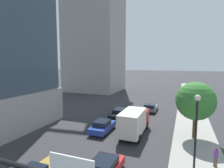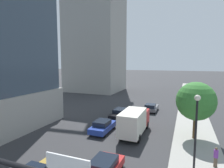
% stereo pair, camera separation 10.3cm
% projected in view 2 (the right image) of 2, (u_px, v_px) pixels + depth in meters
% --- Properties ---
extents(sidewalk, '(4.49, 120.00, 0.15)m').
position_uv_depth(sidewalk, '(196.00, 149.00, 18.29)').
color(sidewalk, '#9E9B93').
rests_on(sidewalk, ground).
extents(construction_building, '(15.81, 14.12, 43.81)m').
position_uv_depth(construction_building, '(95.00, 29.00, 54.80)').
color(construction_building, '#9E9B93').
rests_on(construction_building, ground).
extents(street_lamp, '(0.44, 0.44, 5.97)m').
position_uv_depth(street_lamp, '(196.00, 123.00, 13.73)').
color(street_lamp, black).
rests_on(street_lamp, sidewalk).
extents(street_tree, '(4.15, 4.15, 6.22)m').
position_uv_depth(street_tree, '(196.00, 101.00, 20.21)').
color(street_tree, brown).
rests_on(street_tree, sidewalk).
extents(car_gray, '(1.95, 4.02, 1.44)m').
position_uv_depth(car_gray, '(151.00, 107.00, 32.29)').
color(car_gray, slate).
rests_on(car_gray, ground).
extents(car_blue, '(1.95, 4.25, 1.47)m').
position_uv_depth(car_blue, '(103.00, 126.00, 22.81)').
color(car_blue, '#233D9E').
rests_on(car_blue, ground).
extents(car_black, '(1.94, 4.45, 1.41)m').
position_uv_depth(car_black, '(120.00, 113.00, 28.58)').
color(car_black, black).
rests_on(car_black, ground).
extents(box_truck, '(2.24, 6.70, 3.03)m').
position_uv_depth(box_truck, '(134.00, 121.00, 21.76)').
color(box_truck, '#B21E1E').
rests_on(box_truck, ground).
extents(pedestrian_purple_shirt, '(0.34, 0.34, 1.62)m').
position_uv_depth(pedestrian_purple_shirt, '(216.00, 157.00, 14.90)').
color(pedestrian_purple_shirt, brown).
rests_on(pedestrian_purple_shirt, sidewalk).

